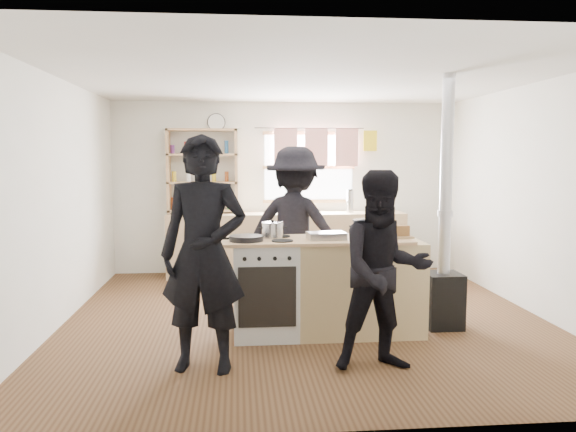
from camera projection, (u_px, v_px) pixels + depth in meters
The scene contains 14 objects.
ground at pixel (305, 318), 5.97m from camera, with size 5.00×5.00×0.01m, color brown.
back_counter at pixel (287, 244), 8.12m from camera, with size 3.40×0.55×0.90m, color tan.
shelving_unit at pixel (203, 170), 8.02m from camera, with size 1.00×0.28×1.20m.
thermos at pixel (350, 201), 8.14m from camera, with size 0.10×0.10×0.32m, color silver.
cooking_island at pixel (327, 286), 5.39m from camera, with size 1.97×0.64×0.93m.
skillet_greens at pixel (246, 238), 5.16m from camera, with size 0.33×0.33×0.05m.
roast_tray at pixel (326, 235), 5.28m from camera, with size 0.37×0.26×0.07m.
stockpot_stove at pixel (273, 230), 5.37m from camera, with size 0.21×0.21×0.17m.
stockpot_counter at pixel (367, 229), 5.33m from camera, with size 0.27×0.27×0.20m.
bread_board at pixel (397, 233), 5.36m from camera, with size 0.30×0.22×0.12m.
flue_heater at pixel (444, 264), 5.57m from camera, with size 0.35×0.35×2.50m.
person_near_left at pixel (204, 254), 4.42m from camera, with size 0.69×0.45×1.88m, color black.
person_near_right at pixel (384, 271), 4.44m from camera, with size 0.78×0.61×1.60m, color black.
person_far at pixel (295, 229), 6.22m from camera, with size 1.17×0.67×1.82m, color black.
Camera 1 is at (-0.71, -5.78, 1.70)m, focal length 35.00 mm.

